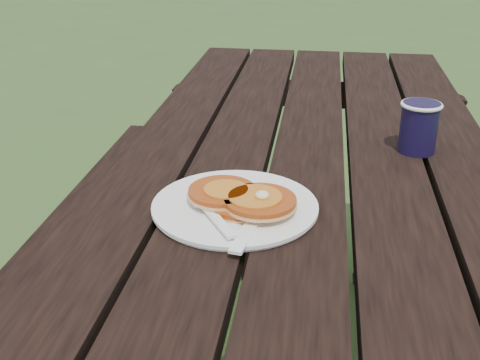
# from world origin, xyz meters

# --- Properties ---
(picnic_table) EXTENTS (1.36, 1.80, 0.75)m
(picnic_table) POSITION_xyz_m (0.00, 0.00, 0.37)
(picnic_table) COLOR black
(picnic_table) RESTS_ON ground
(plate) EXTENTS (0.28, 0.28, 0.01)m
(plate) POSITION_xyz_m (-0.11, -0.28, 0.76)
(plate) COLOR white
(plate) RESTS_ON picnic_table
(pancake_stack) EXTENTS (0.18, 0.14, 0.04)m
(pancake_stack) POSITION_xyz_m (-0.10, -0.29, 0.77)
(pancake_stack) COLOR #AB4513
(pancake_stack) RESTS_ON plate
(knife) EXTENTS (0.05, 0.18, 0.00)m
(knife) POSITION_xyz_m (-0.07, -0.34, 0.76)
(knife) COLOR white
(knife) RESTS_ON plate
(fork) EXTENTS (0.11, 0.15, 0.01)m
(fork) POSITION_xyz_m (-0.13, -0.35, 0.77)
(fork) COLOR white
(fork) RESTS_ON plate
(coffee_cup) EXTENTS (0.08, 0.08, 0.10)m
(coffee_cup) POSITION_xyz_m (0.21, 0.02, 0.81)
(coffee_cup) COLOR black
(coffee_cup) RESTS_ON picnic_table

